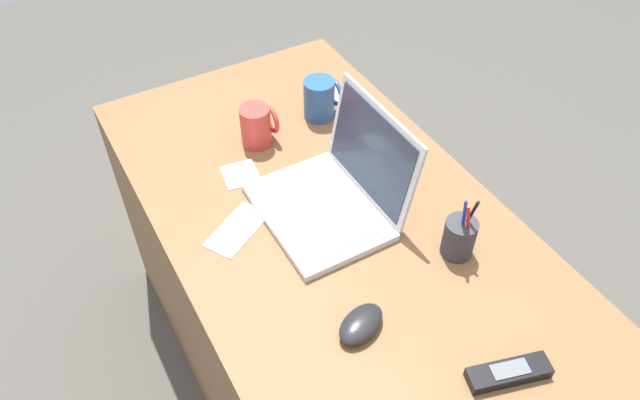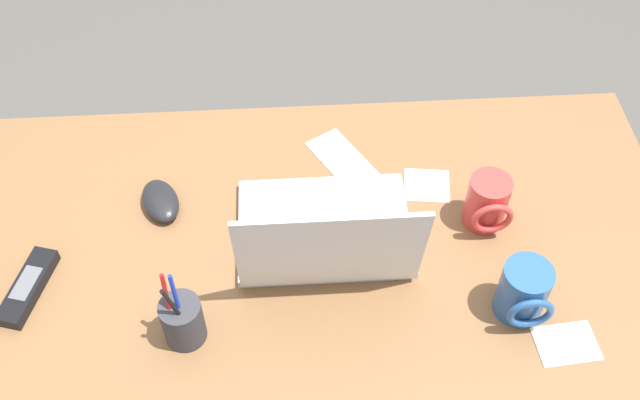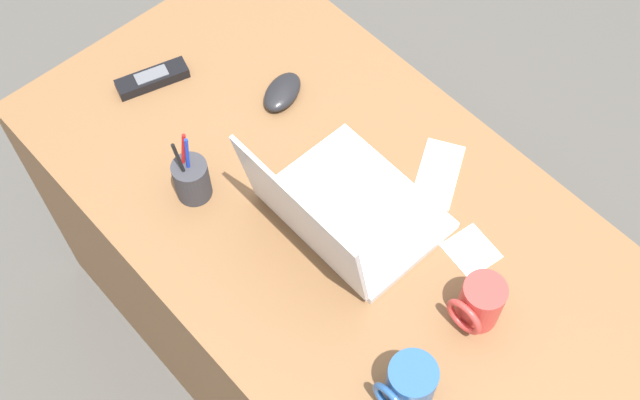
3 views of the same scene
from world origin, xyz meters
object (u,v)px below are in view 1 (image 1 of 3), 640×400
object	(u,v)px
laptop	(335,192)
coffee_mug_white	(257,125)
computer_mouse	(361,324)
coffee_mug_tall	(321,98)
cordless_phone	(509,373)
pen_holder	(459,237)

from	to	relation	value
laptop	coffee_mug_white	size ratio (longest dim) A/B	2.99
computer_mouse	coffee_mug_tall	xyz separation A→B (m)	(-0.62, 0.27, 0.04)
computer_mouse	coffee_mug_white	world-z (taller)	coffee_mug_white
cordless_phone	pen_holder	bearing A→B (deg)	159.46
coffee_mug_white	pen_holder	xyz separation A→B (m)	(0.54, 0.21, -0.01)
computer_mouse	pen_holder	world-z (taller)	pen_holder
computer_mouse	coffee_mug_white	distance (m)	0.61
computer_mouse	coffee_mug_tall	world-z (taller)	coffee_mug_tall
coffee_mug_white	pen_holder	size ratio (longest dim) A/B	0.64
laptop	pen_holder	world-z (taller)	laptop
coffee_mug_white	computer_mouse	bearing A→B (deg)	-6.86
laptop	coffee_mug_tall	distance (m)	0.35
computer_mouse	cordless_phone	xyz separation A→B (m)	(0.22, 0.18, -0.00)
computer_mouse	coffee_mug_white	xyz separation A→B (m)	(-0.60, 0.07, 0.04)
coffee_mug_tall	cordless_phone	size ratio (longest dim) A/B	0.68
laptop	coffee_mug_white	world-z (taller)	laptop
computer_mouse	coffee_mug_tall	distance (m)	0.68
laptop	pen_holder	size ratio (longest dim) A/B	1.92
computer_mouse	cordless_phone	size ratio (longest dim) A/B	0.68
laptop	coffee_mug_tall	world-z (taller)	laptop
coffee_mug_white	cordless_phone	size ratio (longest dim) A/B	0.66
coffee_mug_tall	computer_mouse	bearing A→B (deg)	-23.16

